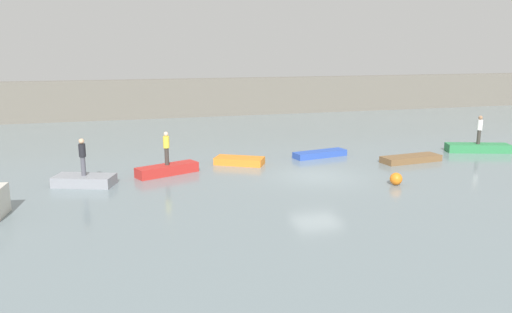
# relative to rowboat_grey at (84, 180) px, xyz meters

# --- Properties ---
(ground_plane) EXTENTS (120.00, 120.00, 0.00)m
(ground_plane) POSITION_rel_rowboat_grey_xyz_m (11.47, -1.46, -0.25)
(ground_plane) COLOR slate
(embankment_wall) EXTENTS (80.00, 1.20, 3.60)m
(embankment_wall) POSITION_rel_rowboat_grey_xyz_m (11.47, 23.08, 1.55)
(embankment_wall) COLOR #666056
(embankment_wall) RESTS_ON ground_plane
(rowboat_grey) EXTENTS (3.08, 2.19, 0.50)m
(rowboat_grey) POSITION_rel_rowboat_grey_xyz_m (0.00, 0.00, 0.00)
(rowboat_grey) COLOR gray
(rowboat_grey) RESTS_ON ground_plane
(rowboat_red) EXTENTS (3.41, 2.09, 0.52)m
(rowboat_red) POSITION_rel_rowboat_grey_xyz_m (4.07, 1.06, 0.01)
(rowboat_red) COLOR red
(rowboat_red) RESTS_ON ground_plane
(rowboat_orange) EXTENTS (2.96, 2.39, 0.41)m
(rowboat_orange) POSITION_rel_rowboat_grey_xyz_m (8.26, 2.29, -0.04)
(rowboat_orange) COLOR orange
(rowboat_orange) RESTS_ON ground_plane
(rowboat_blue) EXTENTS (3.50, 1.54, 0.37)m
(rowboat_blue) POSITION_rel_rowboat_grey_xyz_m (13.45, 2.87, -0.07)
(rowboat_blue) COLOR #2B4CAD
(rowboat_blue) RESTS_ON ground_plane
(rowboat_brown) EXTENTS (3.71, 1.51, 0.36)m
(rowboat_brown) POSITION_rel_rowboat_grey_xyz_m (17.99, 0.17, -0.07)
(rowboat_brown) COLOR brown
(rowboat_brown) RESTS_ON ground_plane
(rowboat_green) EXTENTS (4.00, 2.22, 0.52)m
(rowboat_green) POSITION_rel_rowboat_grey_xyz_m (23.65, 1.47, 0.01)
(rowboat_green) COLOR #2D7F47
(rowboat_green) RESTS_ON ground_plane
(person_dark_shirt) EXTENTS (0.32, 0.32, 1.80)m
(person_dark_shirt) POSITION_rel_rowboat_grey_xyz_m (-0.00, 0.00, 1.26)
(person_dark_shirt) COLOR #4C4C56
(person_dark_shirt) RESTS_ON rowboat_grey
(person_yellow_shirt) EXTENTS (0.32, 0.32, 1.75)m
(person_yellow_shirt) POSITION_rel_rowboat_grey_xyz_m (4.07, 1.06, 1.25)
(person_yellow_shirt) COLOR #38332D
(person_yellow_shirt) RESTS_ON rowboat_red
(person_white_shirt) EXTENTS (0.32, 0.32, 1.80)m
(person_white_shirt) POSITION_rel_rowboat_grey_xyz_m (23.65, 1.47, 1.29)
(person_white_shirt) COLOR #38332D
(person_white_shirt) RESTS_ON rowboat_green
(mooring_buoy) EXTENTS (0.60, 0.60, 0.60)m
(mooring_buoy) POSITION_rel_rowboat_grey_xyz_m (14.47, -4.03, 0.05)
(mooring_buoy) COLOR orange
(mooring_buoy) RESTS_ON ground_plane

